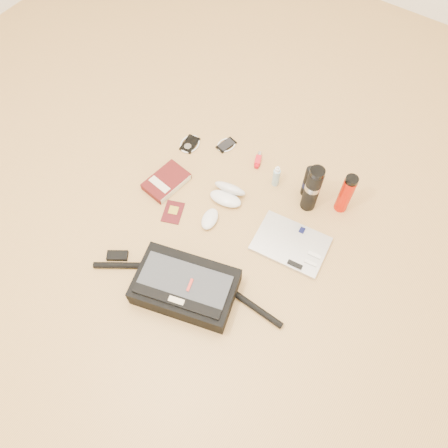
# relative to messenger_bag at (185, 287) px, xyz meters

# --- Properties ---
(ground) EXTENTS (4.00, 4.00, 0.00)m
(ground) POSITION_rel_messenger_bag_xyz_m (-0.02, 0.25, -0.05)
(ground) COLOR tan
(ground) RESTS_ON ground
(messenger_bag) EXTENTS (0.79, 0.34, 0.11)m
(messenger_bag) POSITION_rel_messenger_bag_xyz_m (0.00, 0.00, 0.00)
(messenger_bag) COLOR black
(messenger_bag) RESTS_ON ground
(laptop) EXTENTS (0.33, 0.25, 0.03)m
(laptop) POSITION_rel_messenger_bag_xyz_m (0.25, 0.42, -0.04)
(laptop) COLOR #B8B8BA
(laptop) RESTS_ON ground
(book) EXTENTS (0.16, 0.22, 0.04)m
(book) POSITION_rel_messenger_bag_xyz_m (-0.39, 0.38, -0.03)
(book) COLOR #480F0F
(book) RESTS_ON ground
(passport) EXTENTS (0.12, 0.14, 0.01)m
(passport) POSITION_rel_messenger_bag_xyz_m (-0.27, 0.27, -0.05)
(passport) COLOR #440D11
(passport) RESTS_ON ground
(mouse) EXTENTS (0.09, 0.13, 0.04)m
(mouse) POSITION_rel_messenger_bag_xyz_m (-0.11, 0.33, -0.03)
(mouse) COLOR silver
(mouse) RESTS_ON ground
(sunglasses_case) EXTENTS (0.17, 0.15, 0.09)m
(sunglasses_case) POSITION_rel_messenger_bag_xyz_m (-0.11, 0.48, -0.02)
(sunglasses_case) COLOR silver
(sunglasses_case) RESTS_ON ground
(ipod) EXTENTS (0.10, 0.11, 0.01)m
(ipod) POSITION_rel_messenger_bag_xyz_m (-0.44, 0.63, -0.05)
(ipod) COLOR black
(ipod) RESTS_ON ground
(phone) EXTENTS (0.09, 0.11, 0.01)m
(phone) POSITION_rel_messenger_bag_xyz_m (-0.29, 0.73, -0.05)
(phone) COLOR black
(phone) RESTS_ON ground
(inhaler) EXTENTS (0.05, 0.09, 0.02)m
(inhaler) POSITION_rel_messenger_bag_xyz_m (-0.11, 0.73, -0.04)
(inhaler) COLOR red
(inhaler) RESTS_ON ground
(spray_bottle) EXTENTS (0.04, 0.04, 0.13)m
(spray_bottle) POSITION_rel_messenger_bag_xyz_m (0.03, 0.66, 0.00)
(spray_bottle) COLOR #91B6C6
(spray_bottle) RESTS_ON ground
(aerosol_can) EXTENTS (0.04, 0.04, 0.19)m
(aerosol_can) POSITION_rel_messenger_bag_xyz_m (0.17, 0.70, 0.04)
(aerosol_can) COLOR black
(aerosol_can) RESTS_ON ground
(thermos_black) EXTENTS (0.07, 0.07, 0.26)m
(thermos_black) POSITION_rel_messenger_bag_xyz_m (0.21, 0.64, 0.08)
(thermos_black) COLOR black
(thermos_black) RESTS_ON ground
(thermos_red) EXTENTS (0.07, 0.07, 0.22)m
(thermos_red) POSITION_rel_messenger_bag_xyz_m (0.34, 0.72, 0.06)
(thermos_red) COLOR red
(thermos_red) RESTS_ON ground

